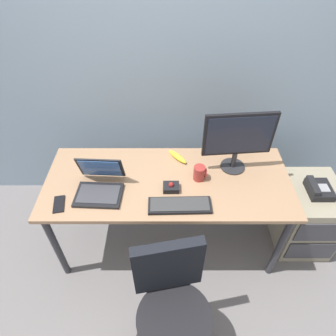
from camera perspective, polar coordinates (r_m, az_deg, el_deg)
The scene contains 13 objects.
ground_plane at distance 2.68m, azimuth -0.00°, elevation -13.69°, with size 8.00×8.00×0.00m, color slate.
back_wall at distance 2.33m, azimuth 0.04°, elevation 21.91°, with size 6.00×0.10×2.80m, color #8EA4B7.
desk at distance 2.15m, azimuth -0.00°, elevation -3.80°, with size 1.75×0.72×0.75m.
file_cabinet at distance 2.71m, azimuth 25.01°, elevation -8.32°, with size 0.42×0.53×0.60m.
desk_phone at distance 2.46m, azimuth 27.22°, elevation -3.70°, with size 0.17×0.20×0.09m.
office_chair at distance 1.96m, azimuth 0.77°, elevation -26.19°, with size 0.52×0.52×0.93m.
monitor_main at distance 2.07m, azimuth 13.55°, elevation 5.67°, with size 0.49×0.18×0.47m.
keyboard at distance 1.92m, azimuth 2.28°, elevation -7.25°, with size 0.41×0.15×0.03m.
laptop at distance 2.04m, azimuth -13.17°, elevation -3.21°, with size 0.32×0.31×0.23m.
trackball_mouse at distance 2.01m, azimuth 0.60°, elevation -3.72°, with size 0.11×0.09×0.07m.
coffee_mug at distance 2.08m, azimuth 6.17°, elevation -0.97°, with size 0.09×0.08×0.11m.
cell_phone at distance 2.07m, azimuth -20.43°, elevation -6.56°, with size 0.07×0.14×0.01m, color black.
banana at distance 2.25m, azimuth 1.85°, elevation 2.23°, with size 0.19×0.04×0.04m, color yellow.
Camera 1 is at (0.00, -1.46, 2.25)m, focal length 31.38 mm.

